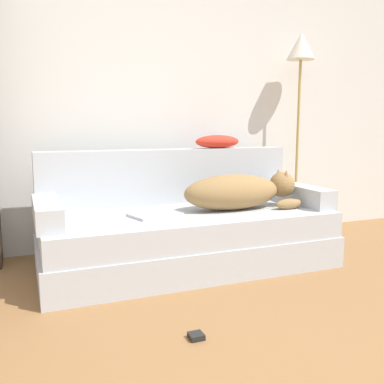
{
  "coord_description": "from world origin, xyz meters",
  "views": [
    {
      "loc": [
        -0.98,
        -0.89,
        0.96
      ],
      "look_at": [
        0.06,
        1.7,
        0.53
      ],
      "focal_mm": 40.0,
      "sensor_mm": 36.0,
      "label": 1
    }
  ],
  "objects_px": {
    "floor_lamp": "(300,66)",
    "power_adapter": "(196,336)",
    "dog": "(239,191)",
    "laptop": "(155,215)",
    "throw_pillow": "(217,142)",
    "couch": "(187,239)"
  },
  "relations": [
    {
      "from": "throw_pillow",
      "to": "floor_lamp",
      "type": "height_order",
      "value": "floor_lamp"
    },
    {
      "from": "floor_lamp",
      "to": "laptop",
      "type": "bearing_deg",
      "value": -160.66
    },
    {
      "from": "dog",
      "to": "laptop",
      "type": "xyz_separation_m",
      "value": [
        -0.62,
        -0.0,
        -0.12
      ]
    },
    {
      "from": "laptop",
      "to": "power_adapter",
      "type": "bearing_deg",
      "value": -111.76
    },
    {
      "from": "power_adapter",
      "to": "throw_pillow",
      "type": "bearing_deg",
      "value": 61.4
    },
    {
      "from": "laptop",
      "to": "power_adapter",
      "type": "height_order",
      "value": "laptop"
    },
    {
      "from": "laptop",
      "to": "throw_pillow",
      "type": "xyz_separation_m",
      "value": [
        0.65,
        0.43,
        0.45
      ]
    },
    {
      "from": "dog",
      "to": "couch",
      "type": "bearing_deg",
      "value": 172.29
    },
    {
      "from": "power_adapter",
      "to": "dog",
      "type": "bearing_deg",
      "value": 52.66
    },
    {
      "from": "throw_pillow",
      "to": "floor_lamp",
      "type": "relative_size",
      "value": 0.21
    },
    {
      "from": "floor_lamp",
      "to": "power_adapter",
      "type": "distance_m",
      "value": 2.57
    },
    {
      "from": "floor_lamp",
      "to": "power_adapter",
      "type": "xyz_separation_m",
      "value": [
        -1.56,
        -1.45,
        -1.45
      ]
    },
    {
      "from": "couch",
      "to": "power_adapter",
      "type": "xyz_separation_m",
      "value": [
        -0.34,
        -0.99,
        -0.17
      ]
    },
    {
      "from": "throw_pillow",
      "to": "laptop",
      "type": "bearing_deg",
      "value": -146.36
    },
    {
      "from": "floor_lamp",
      "to": "power_adapter",
      "type": "relative_size",
      "value": 26.44
    },
    {
      "from": "couch",
      "to": "power_adapter",
      "type": "height_order",
      "value": "couch"
    },
    {
      "from": "dog",
      "to": "laptop",
      "type": "bearing_deg",
      "value": -179.76
    },
    {
      "from": "dog",
      "to": "floor_lamp",
      "type": "relative_size",
      "value": 0.49
    },
    {
      "from": "couch",
      "to": "dog",
      "type": "xyz_separation_m",
      "value": [
        0.38,
        -0.05,
        0.32
      ]
    },
    {
      "from": "laptop",
      "to": "power_adapter",
      "type": "distance_m",
      "value": 1.01
    },
    {
      "from": "throw_pillow",
      "to": "power_adapter",
      "type": "xyz_separation_m",
      "value": [
        -0.75,
        -1.37,
        -0.83
      ]
    },
    {
      "from": "dog",
      "to": "throw_pillow",
      "type": "xyz_separation_m",
      "value": [
        0.03,
        0.43,
        0.33
      ]
    }
  ]
}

